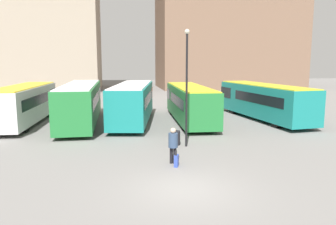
{
  "coord_description": "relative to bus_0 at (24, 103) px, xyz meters",
  "views": [
    {
      "loc": [
        -2.49,
        -11.7,
        4.83
      ],
      "look_at": [
        0.73,
        8.99,
        1.61
      ],
      "focal_mm": 35.0,
      "sensor_mm": 36.0,
      "label": 1
    }
  ],
  "objects": [
    {
      "name": "bus_1",
      "position": [
        4.46,
        -0.54,
        0.08
      ],
      "size": [
        2.59,
        12.4,
        3.15
      ],
      "rotation": [
        0.0,
        0.0,
        1.58
      ],
      "color": "#237A38",
      "rests_on": "ground_plane"
    },
    {
      "name": "bus_0",
      "position": [
        0.0,
        0.0,
        0.0
      ],
      "size": [
        3.0,
        11.18,
        3.0
      ],
      "rotation": [
        0.0,
        0.0,
        1.53
      ],
      "color": "silver",
      "rests_on": "ground_plane"
    },
    {
      "name": "trash_bin",
      "position": [
        10.67,
        -8.63,
        -1.21
      ],
      "size": [
        0.52,
        0.52,
        0.85
      ],
      "color": "black",
      "rests_on": "ground_plane"
    },
    {
      "name": "traveler",
      "position": [
        9.91,
        -12.13,
        -0.6
      ],
      "size": [
        0.58,
        0.58,
        1.75
      ],
      "rotation": [
        0.0,
        0.0,
        1.2
      ],
      "color": "black",
      "rests_on": "ground_plane"
    },
    {
      "name": "bus_3",
      "position": [
        13.21,
        -0.93,
        -0.05
      ],
      "size": [
        3.01,
        11.4,
        2.9
      ],
      "rotation": [
        0.0,
        0.0,
        1.53
      ],
      "color": "#237A38",
      "rests_on": "ground_plane"
    },
    {
      "name": "suitcase",
      "position": [
        9.98,
        -12.64,
        -1.35
      ],
      "size": [
        0.29,
        0.38,
        0.82
      ],
      "rotation": [
        0.0,
        0.0,
        1.2
      ],
      "color": "#334CB2",
      "rests_on": "ground_plane"
    },
    {
      "name": "ground_plane",
      "position": [
        9.81,
        -15.45,
        -1.64
      ],
      "size": [
        160.0,
        160.0,
        0.0
      ],
      "primitive_type": "plane",
      "color": "slate"
    },
    {
      "name": "bus_2",
      "position": [
        8.57,
        -0.69,
        0.05
      ],
      "size": [
        4.31,
        11.21,
        3.11
      ],
      "rotation": [
        0.0,
        0.0,
        1.41
      ],
      "color": "#19847F",
      "rests_on": "ground_plane"
    },
    {
      "name": "bus_4",
      "position": [
        19.62,
        -0.97,
        -0.01
      ],
      "size": [
        3.87,
        11.78,
        2.99
      ],
      "rotation": [
        0.0,
        0.0,
        1.68
      ],
      "color": "#19847F",
      "rests_on": "ground_plane"
    },
    {
      "name": "lamp_post_1",
      "position": [
        11.21,
        -9.03,
        2.21
      ],
      "size": [
        0.28,
        0.28,
        6.65
      ],
      "color": "black",
      "rests_on": "ground_plane"
    }
  ]
}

